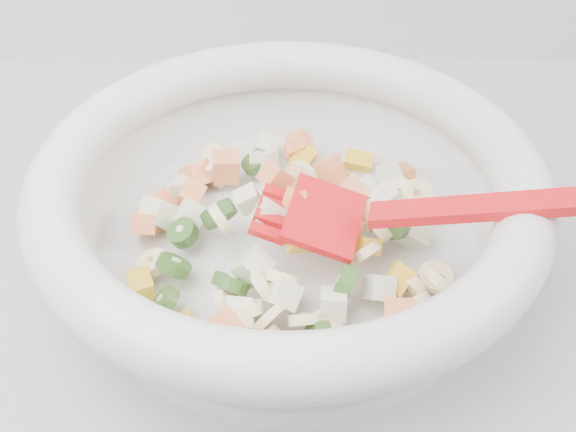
{
  "coord_description": "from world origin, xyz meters",
  "views": [
    {
      "loc": [
        -0.0,
        0.97,
        1.32
      ],
      "look_at": [
        0.0,
        1.39,
        0.95
      ],
      "focal_mm": 45.0,
      "sensor_mm": 36.0,
      "label": 1
    }
  ],
  "objects": [
    {
      "name": "mixing_bowl",
      "position": [
        0.0,
        1.39,
        0.96
      ],
      "size": [
        0.46,
        0.39,
        0.13
      ],
      "color": "silver",
      "rests_on": "counter"
    }
  ]
}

